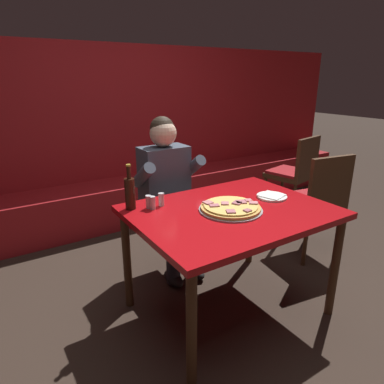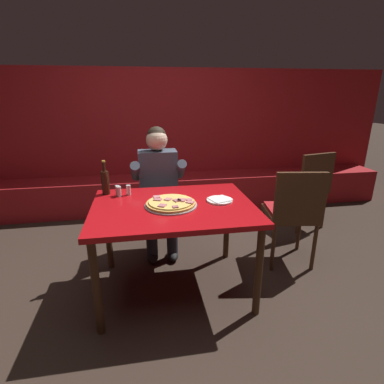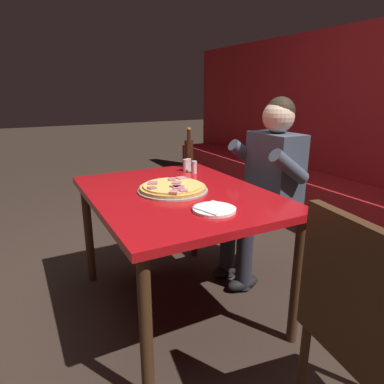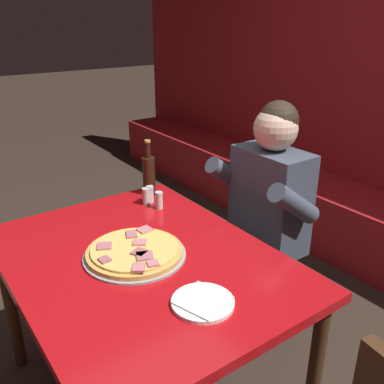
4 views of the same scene
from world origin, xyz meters
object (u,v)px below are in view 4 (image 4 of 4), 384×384
(shaker_parmesan, at_px, (146,197))
(diner_seated_blue_shirt, at_px, (257,218))
(pizza, at_px, (135,252))
(shaker_black_pepper, at_px, (159,201))
(main_dining_table, at_px, (142,274))
(beer_bottle, at_px, (149,174))
(shaker_red_pepper_flakes, at_px, (150,195))
(plate_white_paper, at_px, (203,302))

(shaker_parmesan, xyz_separation_m, diner_seated_blue_shirt, (0.36, 0.42, -0.09))
(pizza, height_order, shaker_black_pepper, shaker_black_pepper)
(main_dining_table, relative_size, beer_bottle, 4.28)
(main_dining_table, xyz_separation_m, diner_seated_blue_shirt, (-0.07, 0.69, 0.03))
(shaker_red_pepper_flakes, xyz_separation_m, diner_seated_blue_shirt, (0.37, 0.39, -0.09))
(pizza, distance_m, diner_seated_blue_shirt, 0.71)
(shaker_red_pepper_flakes, bearing_deg, main_dining_table, -34.26)
(plate_white_paper, distance_m, shaker_red_pepper_flakes, 0.86)
(diner_seated_blue_shirt, bearing_deg, pizza, -86.01)
(pizza, height_order, beer_bottle, beer_bottle)
(shaker_red_pepper_flakes, xyz_separation_m, shaker_black_pepper, (0.09, -0.00, 0.00))
(shaker_red_pepper_flakes, distance_m, diner_seated_blue_shirt, 0.55)
(main_dining_table, xyz_separation_m, shaker_parmesan, (-0.42, 0.27, 0.12))
(plate_white_paper, bearing_deg, shaker_black_pepper, 159.10)
(beer_bottle, bearing_deg, shaker_black_pepper, -16.60)
(beer_bottle, bearing_deg, shaker_red_pepper_flakes, -28.62)
(main_dining_table, distance_m, shaker_black_pepper, 0.47)
(beer_bottle, xyz_separation_m, shaker_black_pepper, (0.19, -0.06, -0.07))
(main_dining_table, bearing_deg, beer_bottle, 146.74)
(plate_white_paper, relative_size, diner_seated_blue_shirt, 0.16)
(plate_white_paper, distance_m, beer_bottle, 0.98)
(shaker_parmesan, bearing_deg, pizza, -35.15)
(main_dining_table, xyz_separation_m, beer_bottle, (-0.54, 0.35, 0.19))
(plate_white_paper, relative_size, shaker_parmesan, 2.44)
(pizza, height_order, diner_seated_blue_shirt, diner_seated_blue_shirt)
(plate_white_paper, relative_size, shaker_black_pepper, 2.44)
(beer_bottle, relative_size, shaker_black_pepper, 3.40)
(plate_white_paper, relative_size, beer_bottle, 0.72)
(shaker_parmesan, relative_size, diner_seated_blue_shirt, 0.07)
(diner_seated_blue_shirt, bearing_deg, beer_bottle, -144.26)
(shaker_black_pepper, height_order, diner_seated_blue_shirt, diner_seated_blue_shirt)
(shaker_black_pepper, distance_m, diner_seated_blue_shirt, 0.49)
(main_dining_table, bearing_deg, diner_seated_blue_shirt, 95.66)
(main_dining_table, height_order, plate_white_paper, plate_white_paper)
(plate_white_paper, height_order, diner_seated_blue_shirt, diner_seated_blue_shirt)
(beer_bottle, relative_size, diner_seated_blue_shirt, 0.23)
(shaker_parmesan, distance_m, diner_seated_blue_shirt, 0.56)
(plate_white_paper, bearing_deg, beer_bottle, 159.98)
(shaker_black_pepper, xyz_separation_m, diner_seated_blue_shirt, (0.28, 0.39, -0.09))
(main_dining_table, height_order, diner_seated_blue_shirt, diner_seated_blue_shirt)
(shaker_red_pepper_flakes, relative_size, shaker_black_pepper, 1.00)
(pizza, distance_m, beer_bottle, 0.64)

